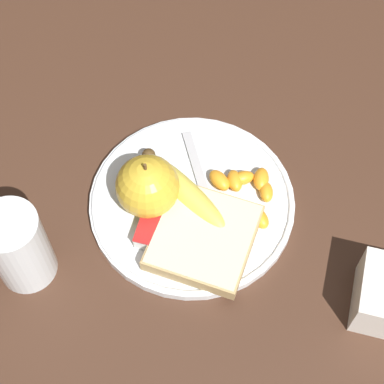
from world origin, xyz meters
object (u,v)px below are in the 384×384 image
plate (192,202)px  banana (184,188)px  fork (204,192)px  jam_packet (152,233)px  juice_glass (19,248)px  bread_slice (204,237)px  apple (147,186)px

plate → banana: size_ratio=1.79×
fork → jam_packet: (-0.08, 0.05, 0.01)m
juice_glass → banana: size_ratio=0.78×
plate → jam_packet: bearing=151.6°
banana → fork: 0.03m
plate → fork: fork is taller
plate → bread_slice: bearing=-151.5°
bread_slice → jam_packet: same height
banana → jam_packet: size_ratio=3.42×
apple → jam_packet: bearing=-159.1°
banana → fork: (0.01, -0.02, -0.01)m
apple → jam_packet: apple is taller
apple → jam_packet: 0.06m
banana → fork: banana is taller
banana → fork: bearing=-69.3°
juice_glass → jam_packet: bearing=-61.8°
plate → banana: (0.00, 0.01, 0.02)m
jam_packet → bread_slice: bearing=-80.7°
jam_packet → fork: bearing=-31.2°
plate → jam_packet: 0.07m
fork → banana: bearing=-98.3°
plate → apple: bearing=108.5°
bread_slice → fork: 0.07m
apple → banana: bearing=-60.9°
juice_glass → apple: size_ratio=1.30×
banana → jam_packet: 0.07m
plate → fork: bearing=-42.1°
apple → jam_packet: size_ratio=2.05×
juice_glass → jam_packet: juice_glass is taller
bread_slice → fork: bearing=13.4°
banana → fork: size_ratio=0.97×
plate → banana: banana is taller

